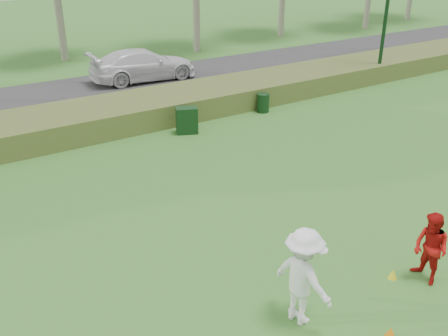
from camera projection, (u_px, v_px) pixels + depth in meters
ground at (330, 293)px, 10.31m from camera, size 120.00×120.00×0.00m
reed_strip at (111, 115)px, 19.25m from camera, size 80.00×3.00×0.90m
park_road at (72, 95)px, 23.22m from camera, size 80.00×6.00×0.06m
player_white at (303, 277)px, 9.19m from camera, size 0.99×1.38×1.98m
player_red at (431, 249)px, 10.37m from camera, size 0.72×0.86×1.60m
cone_orange at (390, 333)px, 9.09m from camera, size 0.23×0.23×0.25m
cone_yellow at (393, 274)px, 10.71m from camera, size 0.20×0.20×0.22m
utility_cabinet at (187, 120)px, 18.59m from camera, size 0.92×0.77×0.99m
trash_bin at (263, 103)px, 20.91m from camera, size 0.65×0.65×0.78m
car_right at (143, 65)px, 25.25m from camera, size 5.51×2.51×1.56m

